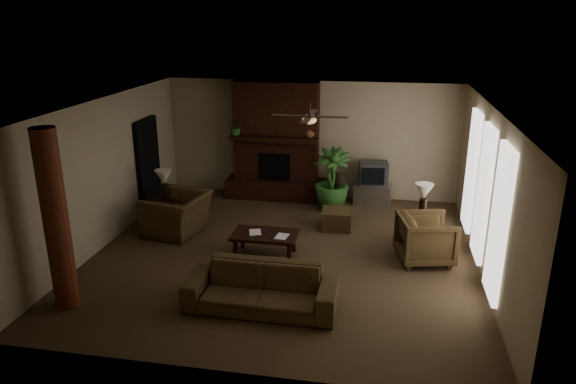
% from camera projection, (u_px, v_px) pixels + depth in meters
% --- Properties ---
extents(room_shell, '(7.00, 7.00, 7.00)m').
position_uv_depth(room_shell, '(284.00, 183.00, 9.49)').
color(room_shell, brown).
rests_on(room_shell, ground).
extents(fireplace, '(2.40, 0.70, 2.80)m').
position_uv_depth(fireplace, '(276.00, 151.00, 12.70)').
color(fireplace, '#421D11').
rests_on(fireplace, ground).
extents(windows, '(0.08, 3.65, 2.35)m').
position_uv_depth(windows, '(483.00, 193.00, 9.10)').
color(windows, white).
rests_on(windows, ground).
extents(log_column, '(0.36, 0.36, 2.80)m').
position_uv_depth(log_column, '(56.00, 222.00, 7.75)').
color(log_column, brown).
rests_on(log_column, ground).
extents(doorway, '(0.10, 1.00, 2.10)m').
position_uv_depth(doorway, '(148.00, 166.00, 11.86)').
color(doorway, black).
rests_on(doorway, ground).
extents(ceiling_fan, '(1.35, 1.35, 0.37)m').
position_uv_depth(ceiling_fan, '(309.00, 118.00, 9.33)').
color(ceiling_fan, black).
rests_on(ceiling_fan, ceiling).
extents(sofa, '(2.31, 0.69, 0.90)m').
position_uv_depth(sofa, '(261.00, 281.00, 8.00)').
color(sofa, '#4D3B21').
rests_on(sofa, ground).
extents(armchair_left, '(1.00, 1.36, 1.09)m').
position_uv_depth(armchair_left, '(177.00, 207.00, 10.76)').
color(armchair_left, '#4D3B21').
rests_on(armchair_left, ground).
extents(armchair_right, '(1.05, 1.09, 0.96)m').
position_uv_depth(armchair_right, '(426.00, 237.00, 9.52)').
color(armchair_right, '#4D3B21').
rests_on(armchair_right, ground).
extents(coffee_table, '(1.20, 0.70, 0.43)m').
position_uv_depth(coffee_table, '(265.00, 236.00, 9.80)').
color(coffee_table, black).
rests_on(coffee_table, ground).
extents(ottoman, '(0.64, 0.64, 0.40)m').
position_uv_depth(ottoman, '(336.00, 219.00, 11.08)').
color(ottoman, '#4D3B21').
rests_on(ottoman, ground).
extents(tv_stand, '(0.90, 0.60, 0.50)m').
position_uv_depth(tv_stand, '(373.00, 194.00, 12.46)').
color(tv_stand, '#B5B5B8').
rests_on(tv_stand, ground).
extents(tv, '(0.70, 0.60, 0.52)m').
position_uv_depth(tv, '(373.00, 173.00, 12.29)').
color(tv, '#353538').
rests_on(tv, tv_stand).
extents(floor_vase, '(0.34, 0.34, 0.77)m').
position_uv_depth(floor_vase, '(339.00, 186.00, 12.42)').
color(floor_vase, '#2F221A').
rests_on(floor_vase, ground).
extents(floor_plant, '(0.81, 1.43, 0.79)m').
position_uv_depth(floor_plant, '(331.00, 193.00, 12.11)').
color(floor_plant, '#2F5D25').
rests_on(floor_plant, ground).
extents(side_table_left, '(0.55, 0.55, 0.55)m').
position_uv_depth(side_table_left, '(164.00, 212.00, 11.27)').
color(side_table_left, black).
rests_on(side_table_left, ground).
extents(lamp_left, '(0.40, 0.40, 0.65)m').
position_uv_depth(lamp_left, '(164.00, 179.00, 11.06)').
color(lamp_left, black).
rests_on(lamp_left, side_table_left).
extents(side_table_right, '(0.65, 0.65, 0.55)m').
position_uv_depth(side_table_right, '(423.00, 229.00, 10.38)').
color(side_table_right, black).
rests_on(side_table_right, ground).
extents(lamp_right, '(0.45, 0.45, 0.65)m').
position_uv_depth(lamp_right, '(424.00, 194.00, 10.16)').
color(lamp_right, black).
rests_on(lamp_right, side_table_right).
extents(mantel_plant, '(0.38, 0.42, 0.33)m').
position_uv_depth(mantel_plant, '(236.00, 128.00, 12.42)').
color(mantel_plant, '#2F5D25').
rests_on(mantel_plant, fireplace).
extents(mantel_vase, '(0.23, 0.24, 0.22)m').
position_uv_depth(mantel_vase, '(310.00, 133.00, 12.21)').
color(mantel_vase, brown).
rests_on(mantel_vase, fireplace).
extents(book_a, '(0.21, 0.09, 0.29)m').
position_uv_depth(book_a, '(249.00, 226.00, 9.73)').
color(book_a, '#999999').
rests_on(book_a, coffee_table).
extents(book_b, '(0.21, 0.05, 0.29)m').
position_uv_depth(book_b, '(276.00, 229.00, 9.60)').
color(book_b, '#999999').
rests_on(book_b, coffee_table).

